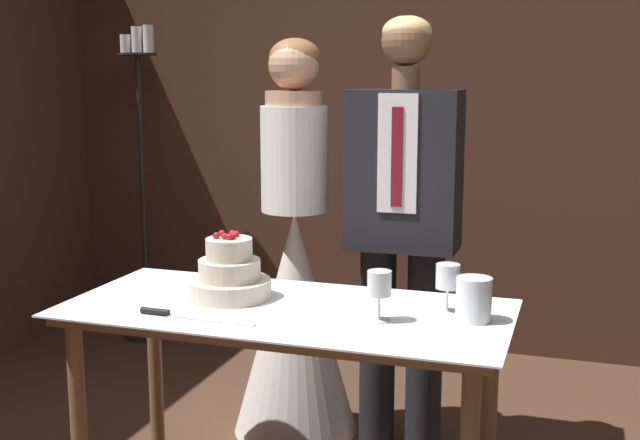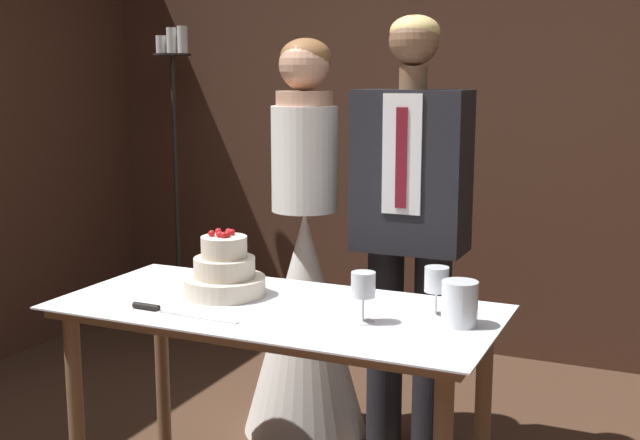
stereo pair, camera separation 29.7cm
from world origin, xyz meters
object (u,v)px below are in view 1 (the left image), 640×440
hurricane_candle (474,300)px  bride (295,293)px  cake_knife (175,315)px  candle_stand (143,181)px  groom (403,215)px  tiered_cake (230,275)px  wine_glass_near (379,286)px  wine_glass_middle (448,278)px  cake_table (286,336)px

hurricane_candle → bride: bride is taller
cake_knife → hurricane_candle: bearing=17.4°
cake_knife → candle_stand: bearing=124.5°
cake_knife → groom: (0.53, 0.94, 0.20)m
tiered_cake → wine_glass_near: size_ratio=1.78×
cake_knife → candle_stand: (-1.23, 1.89, 0.15)m
bride → groom: size_ratio=0.96×
wine_glass_middle → candle_stand: (-2.05, 1.56, 0.05)m
wine_glass_middle → groom: 0.68m
groom → wine_glass_near: bearing=-82.8°
candle_stand → cake_table: bearing=-47.7°
wine_glass_near → hurricane_candle: bearing=18.5°
wine_glass_middle → bride: bearing=141.0°
hurricane_candle → candle_stand: 2.69m
wine_glass_near → candle_stand: (-1.86, 1.73, 0.05)m
hurricane_candle → candle_stand: bearing=142.7°
cake_table → candle_stand: size_ratio=0.81×
tiered_cake → wine_glass_near: 0.57m
cake_table → wine_glass_middle: size_ratio=9.29×
tiered_cake → wine_glass_middle: tiered_cake is taller
cake_table → cake_knife: size_ratio=3.69×
tiered_cake → wine_glass_near: (0.56, -0.10, 0.03)m
hurricane_candle → candle_stand: (-2.14, 1.63, 0.09)m
cake_table → cake_knife: 0.38m
bride → hurricane_candle: bearing=-38.8°
hurricane_candle → candle_stand: candle_stand is taller
groom → candle_stand: size_ratio=0.97×
candle_stand → hurricane_candle: bearing=-37.3°
cake_knife → hurricane_candle: hurricane_candle is taller
tiered_cake → groom: 0.83m
wine_glass_near → bride: bride is taller
wine_glass_near → bride: size_ratio=0.10×
tiered_cake → cake_knife: size_ratio=0.71×
wine_glass_middle → groom: bearing=115.0°
wine_glass_middle → candle_stand: 2.58m
cake_knife → candle_stand: size_ratio=0.22×
groom → candle_stand: candle_stand is taller
hurricane_candle → wine_glass_near: bearing=-161.5°
cake_table → wine_glass_near: 0.40m
wine_glass_near → candle_stand: 2.54m
wine_glass_middle → groom: size_ratio=0.09×
candle_stand → bride: bearing=-36.3°
tiered_cake → groom: bearing=55.6°
wine_glass_near → candle_stand: candle_stand is taller
hurricane_candle → cake_knife: bearing=-164.2°
wine_glass_near → hurricane_candle: wine_glass_near is taller
cake_knife → wine_glass_middle: size_ratio=2.52×
wine_glass_middle → groom: (-0.28, 0.61, 0.09)m
cake_table → tiered_cake: tiered_cake is taller
wine_glass_middle → wine_glass_near: bearing=-138.5°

